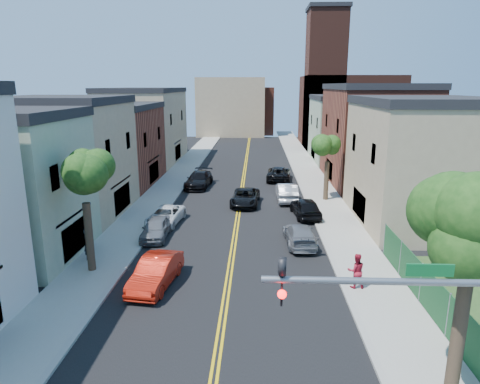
# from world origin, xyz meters

# --- Properties ---
(sidewalk_left) EXTENTS (3.20, 100.00, 0.15)m
(sidewalk_left) POSITION_xyz_m (-7.90, 40.00, 0.07)
(sidewalk_left) COLOR gray
(sidewalk_left) RESTS_ON ground
(sidewalk_right) EXTENTS (3.20, 100.00, 0.15)m
(sidewalk_right) POSITION_xyz_m (7.90, 40.00, 0.07)
(sidewalk_right) COLOR gray
(sidewalk_right) RESTS_ON ground
(curb_left) EXTENTS (0.30, 100.00, 0.15)m
(curb_left) POSITION_xyz_m (-6.15, 40.00, 0.07)
(curb_left) COLOR gray
(curb_left) RESTS_ON ground
(curb_right) EXTENTS (0.30, 100.00, 0.15)m
(curb_right) POSITION_xyz_m (6.15, 40.00, 0.07)
(curb_right) COLOR gray
(curb_right) RESTS_ON ground
(bldg_left_tan_near) EXTENTS (9.00, 10.00, 9.00)m
(bldg_left_tan_near) POSITION_xyz_m (-14.00, 25.00, 4.50)
(bldg_left_tan_near) COLOR #998466
(bldg_left_tan_near) RESTS_ON ground
(bldg_left_brick) EXTENTS (9.00, 12.00, 8.00)m
(bldg_left_brick) POSITION_xyz_m (-14.00, 36.00, 4.00)
(bldg_left_brick) COLOR brown
(bldg_left_brick) RESTS_ON ground
(bldg_left_tan_far) EXTENTS (9.00, 16.00, 9.50)m
(bldg_left_tan_far) POSITION_xyz_m (-14.00, 50.00, 4.75)
(bldg_left_tan_far) COLOR #998466
(bldg_left_tan_far) RESTS_ON ground
(bldg_right_tan) EXTENTS (9.00, 12.00, 9.00)m
(bldg_right_tan) POSITION_xyz_m (14.00, 24.00, 4.50)
(bldg_right_tan) COLOR #998466
(bldg_right_tan) RESTS_ON ground
(bldg_right_brick) EXTENTS (9.00, 14.00, 10.00)m
(bldg_right_brick) POSITION_xyz_m (14.00, 38.00, 5.00)
(bldg_right_brick) COLOR brown
(bldg_right_brick) RESTS_ON ground
(bldg_right_palegrn) EXTENTS (9.00, 12.00, 8.50)m
(bldg_right_palegrn) POSITION_xyz_m (14.00, 52.00, 4.25)
(bldg_right_palegrn) COLOR gray
(bldg_right_palegrn) RESTS_ON ground
(church) EXTENTS (16.20, 14.20, 22.60)m
(church) POSITION_xyz_m (16.33, 67.07, 7.24)
(church) COLOR #4C2319
(church) RESTS_ON ground
(backdrop_left) EXTENTS (14.00, 8.00, 12.00)m
(backdrop_left) POSITION_xyz_m (-4.00, 82.00, 6.00)
(backdrop_left) COLOR #998466
(backdrop_left) RESTS_ON ground
(backdrop_center) EXTENTS (10.00, 8.00, 10.00)m
(backdrop_center) POSITION_xyz_m (0.00, 86.00, 5.00)
(backdrop_center) COLOR brown
(backdrop_center) RESTS_ON ground
(fence_right) EXTENTS (0.04, 15.00, 1.90)m
(fence_right) POSITION_xyz_m (9.50, 9.50, 1.10)
(fence_right) COLOR #143F1E
(fence_right) RESTS_ON sidewalk_right
(tree_left_mid) EXTENTS (5.20, 5.20, 9.29)m
(tree_left_mid) POSITION_xyz_m (-7.88, 14.01, 6.58)
(tree_left_mid) COLOR #36251B
(tree_left_mid) RESTS_ON sidewalk_left
(tree_right_corner) EXTENTS (5.80, 5.80, 10.35)m
(tree_right_corner) POSITION_xyz_m (7.93, 4.01, 7.31)
(tree_right_corner) COLOR #36251B
(tree_right_corner) RESTS_ON sidewalk_right
(tree_right_far) EXTENTS (4.40, 4.40, 8.03)m
(tree_right_far) POSITION_xyz_m (7.92, 30.01, 5.76)
(tree_right_far) COLOR #36251B
(tree_right_far) RESTS_ON sidewalk_right
(traffic_signal) EXTENTS (5.50, 0.31, 7.20)m
(traffic_signal) POSITION_xyz_m (5.87, -0.50, 4.79)
(traffic_signal) COLOR slate
(traffic_signal) RESTS_ON sidewalk_right
(red_sedan) EXTENTS (2.26, 4.91, 1.56)m
(red_sedan) POSITION_xyz_m (-3.80, 12.43, 0.78)
(red_sedan) COLOR #B21A0B
(red_sedan) RESTS_ON ground
(white_pickup) EXTENTS (2.65, 4.91, 1.31)m
(white_pickup) POSITION_xyz_m (-5.50, 22.75, 0.65)
(white_pickup) COLOR silver
(white_pickup) RESTS_ON ground
(grey_car_left) EXTENTS (1.74, 4.22, 1.43)m
(grey_car_left) POSITION_xyz_m (-5.50, 19.64, 0.72)
(grey_car_left) COLOR slate
(grey_car_left) RESTS_ON ground
(black_car_left) EXTENTS (2.73, 5.77, 1.62)m
(black_car_left) POSITION_xyz_m (-4.56, 34.98, 0.81)
(black_car_left) COLOR black
(black_car_left) RESTS_ON ground
(grey_car_right) EXTENTS (2.16, 4.84, 1.38)m
(grey_car_right) POSITION_xyz_m (4.44, 18.81, 0.69)
(grey_car_right) COLOR slate
(grey_car_right) RESTS_ON ground
(black_car_right) EXTENTS (2.44, 4.89, 1.60)m
(black_car_right) POSITION_xyz_m (5.50, 25.01, 0.80)
(black_car_right) COLOR black
(black_car_right) RESTS_ON ground
(silver_car_right) EXTENTS (1.89, 5.06, 1.65)m
(silver_car_right) POSITION_xyz_m (4.30, 29.97, 0.83)
(silver_car_right) COLOR #B1B4B9
(silver_car_right) RESTS_ON ground
(dark_car_right_far) EXTENTS (2.98, 5.70, 1.53)m
(dark_car_right_far) POSITION_xyz_m (3.99, 38.75, 0.77)
(dark_car_right_far) COLOR black
(dark_car_right_far) RESTS_ON ground
(black_suv_lane) EXTENTS (2.71, 5.24, 1.41)m
(black_suv_lane) POSITION_xyz_m (0.50, 28.35, 0.71)
(black_suv_lane) COLOR black
(black_suv_lane) RESTS_ON ground
(pedestrian_left) EXTENTS (0.46, 0.70, 1.90)m
(pedestrian_left) POSITION_xyz_m (-8.65, 15.50, 1.10)
(pedestrian_left) COLOR #23242A
(pedestrian_left) RESTS_ON sidewalk_left
(pedestrian_right) EXTENTS (0.93, 0.74, 1.87)m
(pedestrian_right) POSITION_xyz_m (6.70, 12.36, 1.08)
(pedestrian_right) COLOR #A91A2D
(pedestrian_right) RESTS_ON sidewalk_right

